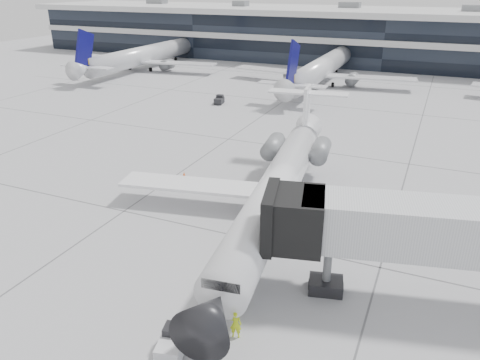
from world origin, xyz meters
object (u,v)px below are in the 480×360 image
at_px(jet_bridge, 469,233).
at_px(baggage_tug, 173,343).
at_px(ramp_worker, 236,324).
at_px(regional_jet, 278,186).

bearing_deg(jet_bridge, baggage_tug, -156.12).
relative_size(ramp_worker, baggage_tug, 0.73).
bearing_deg(regional_jet, baggage_tug, -96.91).
xyz_separation_m(jet_bridge, ramp_worker, (-10.38, -7.35, -3.85)).
bearing_deg(ramp_worker, baggage_tug, 30.32).
distance_m(jet_bridge, baggage_tug, 16.51).
distance_m(regional_jet, baggage_tug, 16.03).
xyz_separation_m(regional_jet, baggage_tug, (0.09, -15.91, -1.98)).
xyz_separation_m(regional_jet, ramp_worker, (2.49, -13.62, -1.74)).
relative_size(regional_jet, baggage_tug, 14.28).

